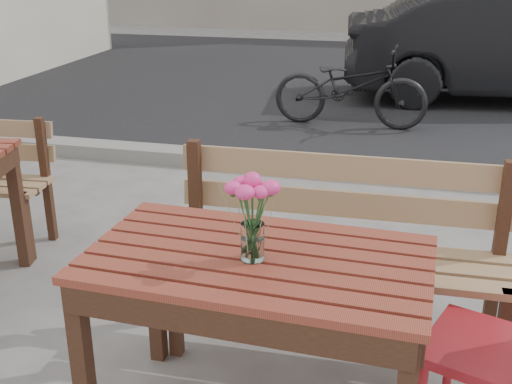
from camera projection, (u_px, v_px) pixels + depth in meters
street at (364, 113)px, 7.27m from camera, size 30.00×8.12×0.12m
main_table at (257, 286)px, 2.37m from camera, size 1.28×0.78×0.77m
main_bench at (339, 231)px, 2.95m from camera, size 1.58×0.50×0.97m
red_chair at (512, 342)px, 2.28m from camera, size 0.54×0.54×0.85m
main_vase at (253, 206)px, 2.22m from camera, size 0.18×0.18×0.33m
bicycle at (350, 87)px, 6.73m from camera, size 1.64×0.63×0.85m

